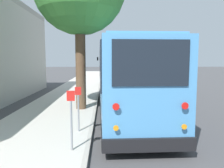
{
  "coord_description": "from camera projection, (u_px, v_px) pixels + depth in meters",
  "views": [
    {
      "loc": [
        -11.09,
        1.46,
        2.64
      ],
      "look_at": [
        1.29,
        1.03,
        1.3
      ],
      "focal_mm": 35.0,
      "sensor_mm": 36.0,
      "label": 1
    }
  ],
  "objects": [
    {
      "name": "ground_plane",
      "position": [
        133.0,
        111.0,
        11.35
      ],
      "size": [
        160.0,
        160.0,
        0.0
      ],
      "primitive_type": "plane",
      "color": "#474749"
    },
    {
      "name": "sidewalk_slab",
      "position": [
        56.0,
        111.0,
        11.21
      ],
      "size": [
        80.0,
        3.81,
        0.15
      ],
      "primitive_type": "cube",
      "color": "beige",
      "rests_on": "ground"
    },
    {
      "name": "curb_strip",
      "position": [
        95.0,
        110.0,
        11.28
      ],
      "size": [
        80.0,
        0.14,
        0.15
      ],
      "primitive_type": "cube",
      "color": "#AAA69D",
      "rests_on": "ground"
    },
    {
      "name": "shuttle_bus",
      "position": [
        125.0,
        75.0,
        10.8
      ],
      "size": [
        10.85,
        2.96,
        3.58
      ],
      "rotation": [
        0.0,
        0.0,
        0.03
      ],
      "color": "#4C93D1",
      "rests_on": "ground"
    },
    {
      "name": "parked_sedan_black",
      "position": [
        113.0,
        80.0,
        22.29
      ],
      "size": [
        4.27,
        1.96,
        1.33
      ],
      "rotation": [
        0.0,
        0.0,
        0.05
      ],
      "color": "black",
      "rests_on": "ground"
    },
    {
      "name": "parked_sedan_blue",
      "position": [
        109.0,
        76.0,
        29.4
      ],
      "size": [
        4.37,
        1.9,
        1.31
      ],
      "rotation": [
        0.0,
        0.0,
        -0.05
      ],
      "color": "navy",
      "rests_on": "ground"
    },
    {
      "name": "parked_sedan_gray",
      "position": [
        107.0,
        73.0,
        35.96
      ],
      "size": [
        4.71,
        1.94,
        1.29
      ],
      "rotation": [
        0.0,
        0.0,
        -0.07
      ],
      "color": "slate",
      "rests_on": "ground"
    },
    {
      "name": "parked_sedan_white",
      "position": [
        107.0,
        71.0,
        42.52
      ],
      "size": [
        4.47,
        1.94,
        1.26
      ],
      "rotation": [
        0.0,
        0.0,
        0.05
      ],
      "color": "silver",
      "rests_on": "ground"
    },
    {
      "name": "parked_sedan_navy",
      "position": [
        108.0,
        70.0,
        49.01
      ],
      "size": [
        4.49,
        1.98,
        1.3
      ],
      "rotation": [
        0.0,
        0.0,
        0.07
      ],
      "color": "#19234C",
      "rests_on": "ground"
    },
    {
      "name": "sign_post_near",
      "position": [
        71.0,
        120.0,
        5.99
      ],
      "size": [
        0.06,
        0.22,
        1.67
      ],
      "color": "gray",
      "rests_on": "sidewalk_slab"
    },
    {
      "name": "sign_post_far",
      "position": [
        78.0,
        109.0,
        7.63
      ],
      "size": [
        0.06,
        0.22,
        1.58
      ],
      "color": "gray",
      "rests_on": "sidewalk_slab"
    }
  ]
}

